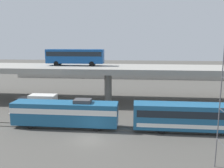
# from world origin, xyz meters

# --- Properties ---
(ground_plane) EXTENTS (260.00, 260.00, 0.00)m
(ground_plane) POSITION_xyz_m (0.00, 0.00, 0.00)
(ground_plane) COLOR #4C4944
(rail_strip_near) EXTENTS (110.00, 0.12, 0.12)m
(rail_strip_near) POSITION_xyz_m (0.00, 3.26, 0.06)
(rail_strip_near) COLOR #59544C
(rail_strip_near) RESTS_ON ground_plane
(rail_strip_far) EXTENTS (110.00, 0.12, 0.12)m
(rail_strip_far) POSITION_xyz_m (0.00, 4.74, 0.06)
(rail_strip_far) COLOR #59544C
(rail_strip_far) RESTS_ON ground_plane
(train_locomotive) EXTENTS (16.11, 3.04, 4.18)m
(train_locomotive) POSITION_xyz_m (-5.08, 4.00, 2.19)
(train_locomotive) COLOR #1E5984
(train_locomotive) RESTS_ON ground_plane
(train_coach_lead) EXTENTS (21.60, 3.04, 3.86)m
(train_coach_lead) POSITION_xyz_m (16.25, 4.00, 2.17)
(train_coach_lead) COLOR #1E5984
(train_coach_lead) RESTS_ON ground_plane
(highway_overpass) EXTENTS (96.00, 11.41, 7.22)m
(highway_overpass) POSITION_xyz_m (0.00, 20.00, 6.57)
(highway_overpass) COLOR gray
(highway_overpass) RESTS_ON ground_plane
(transit_bus_on_overpass) EXTENTS (12.00, 2.68, 3.40)m
(transit_bus_on_overpass) POSITION_xyz_m (-7.07, 20.91, 9.28)
(transit_bus_on_overpass) COLOR #14478C
(transit_bus_on_overpass) RESTS_ON highway_overpass
(service_truck_west) EXTENTS (6.80, 2.46, 3.04)m
(service_truck_west) POSITION_xyz_m (-11.36, 11.14, 1.64)
(service_truck_west) COLOR black
(service_truck_west) RESTS_ON ground_plane
(pier_parking_lot) EXTENTS (69.76, 11.22, 1.62)m
(pier_parking_lot) POSITION_xyz_m (0.00, 55.00, 0.81)
(pier_parking_lot) COLOR gray
(pier_parking_lot) RESTS_ON ground_plane
(parked_car_0) EXTENTS (4.28, 2.00, 1.50)m
(parked_car_0) POSITION_xyz_m (13.90, 53.96, 2.40)
(parked_car_0) COLOR #0C4C26
(parked_car_0) RESTS_ON pier_parking_lot
(parked_car_1) EXTENTS (4.36, 1.95, 1.50)m
(parked_car_1) POSITION_xyz_m (-28.67, 55.21, 2.40)
(parked_car_1) COLOR #515459
(parked_car_1) RESTS_ON pier_parking_lot
(parked_car_2) EXTENTS (4.05, 1.97, 1.50)m
(parked_car_2) POSITION_xyz_m (1.50, 53.58, 2.40)
(parked_car_2) COLOR black
(parked_car_2) RESTS_ON pier_parking_lot
(parked_car_3) EXTENTS (4.07, 1.93, 1.50)m
(parked_car_3) POSITION_xyz_m (-4.32, 56.55, 2.40)
(parked_car_3) COLOR #515459
(parked_car_3) RESTS_ON pier_parking_lot
(parked_car_4) EXTENTS (4.44, 1.99, 1.50)m
(parked_car_4) POSITION_xyz_m (27.39, 53.22, 2.40)
(parked_car_4) COLOR maroon
(parked_car_4) RESTS_ON pier_parking_lot
(parked_car_5) EXTENTS (4.39, 1.98, 1.50)m
(parked_car_5) POSITION_xyz_m (-11.50, 55.29, 2.40)
(parked_car_5) COLOR #515459
(parked_car_5) RESTS_ON pier_parking_lot
(harbor_water) EXTENTS (140.00, 36.00, 0.01)m
(harbor_water) POSITION_xyz_m (0.00, 78.00, 0.00)
(harbor_water) COLOR #2D5170
(harbor_water) RESTS_ON ground_plane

